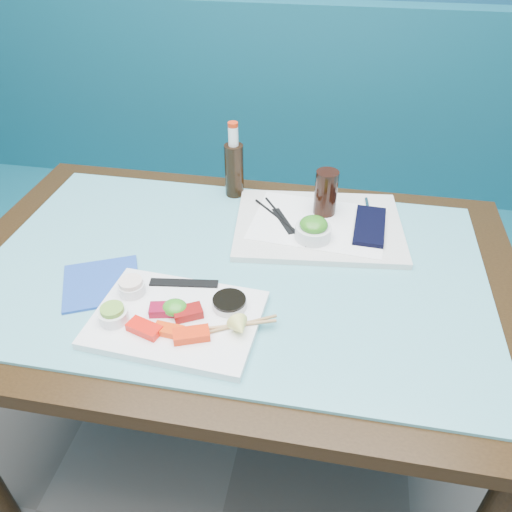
% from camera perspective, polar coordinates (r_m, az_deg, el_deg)
% --- Properties ---
extents(booth_bench, '(3.00, 0.56, 1.17)m').
position_cam_1_polar(booth_bench, '(2.13, 2.54, 4.65)').
color(booth_bench, '#0E4B5C').
rests_on(booth_bench, ground).
extents(dining_table, '(1.40, 0.90, 0.75)m').
position_cam_1_polar(dining_table, '(1.29, -2.55, -4.29)').
color(dining_table, black).
rests_on(dining_table, ground).
extents(glass_top, '(1.22, 0.76, 0.01)m').
position_cam_1_polar(glass_top, '(1.23, -2.65, -1.26)').
color(glass_top, '#5AAAB4').
rests_on(glass_top, dining_table).
extents(sashimi_plate, '(0.37, 0.27, 0.02)m').
position_cam_1_polar(sashimi_plate, '(1.09, -9.04, -7.13)').
color(sashimi_plate, white).
rests_on(sashimi_plate, glass_top).
extents(salmon_left, '(0.08, 0.06, 0.02)m').
position_cam_1_polar(salmon_left, '(1.06, -12.64, -8.08)').
color(salmon_left, red).
rests_on(salmon_left, sashimi_plate).
extents(salmon_mid, '(0.06, 0.04, 0.02)m').
position_cam_1_polar(salmon_mid, '(1.05, -9.96, -8.36)').
color(salmon_mid, '#F03B09').
rests_on(salmon_mid, sashimi_plate).
extents(salmon_right, '(0.08, 0.06, 0.02)m').
position_cam_1_polar(salmon_right, '(1.03, -7.40, -8.92)').
color(salmon_right, red).
rests_on(salmon_right, sashimi_plate).
extents(tuna_left, '(0.06, 0.05, 0.02)m').
position_cam_1_polar(tuna_left, '(1.09, -10.56, -6.04)').
color(tuna_left, maroon).
rests_on(tuna_left, sashimi_plate).
extents(tuna_right, '(0.07, 0.06, 0.02)m').
position_cam_1_polar(tuna_right, '(1.07, -7.79, -6.43)').
color(tuna_right, maroon).
rests_on(tuna_right, sashimi_plate).
extents(seaweed_garnish, '(0.06, 0.05, 0.03)m').
position_cam_1_polar(seaweed_garnish, '(1.08, -9.26, -5.83)').
color(seaweed_garnish, '#328E20').
rests_on(seaweed_garnish, sashimi_plate).
extents(ramekin_wasabi, '(0.07, 0.07, 0.03)m').
position_cam_1_polar(ramekin_wasabi, '(1.10, -15.97, -6.57)').
color(ramekin_wasabi, white).
rests_on(ramekin_wasabi, sashimi_plate).
extents(wasabi_fill, '(0.06, 0.06, 0.01)m').
position_cam_1_polar(wasabi_fill, '(1.08, -16.13, -5.88)').
color(wasabi_fill, '#6BA435').
rests_on(wasabi_fill, ramekin_wasabi).
extents(ramekin_ginger, '(0.08, 0.08, 0.02)m').
position_cam_1_polar(ramekin_ginger, '(1.15, -14.00, -3.61)').
color(ramekin_ginger, silver).
rests_on(ramekin_ginger, sashimi_plate).
extents(ginger_fill, '(0.06, 0.06, 0.01)m').
position_cam_1_polar(ginger_fill, '(1.14, -14.13, -2.93)').
color(ginger_fill, '#F5D9C9').
rests_on(ginger_fill, ramekin_ginger).
extents(soy_dish, '(0.09, 0.09, 0.02)m').
position_cam_1_polar(soy_dish, '(1.09, -3.06, -5.47)').
color(soy_dish, silver).
rests_on(soy_dish, sashimi_plate).
extents(soy_fill, '(0.09, 0.09, 0.01)m').
position_cam_1_polar(soy_fill, '(1.08, -3.08, -5.05)').
color(soy_fill, black).
rests_on(soy_fill, soy_dish).
extents(lemon_wedge, '(0.06, 0.05, 0.04)m').
position_cam_1_polar(lemon_wedge, '(1.02, -1.87, -8.16)').
color(lemon_wedge, '#E3E46C').
rests_on(lemon_wedge, sashimi_plate).
extents(chopstick_sleeve, '(0.16, 0.05, 0.00)m').
position_cam_1_polar(chopstick_sleeve, '(1.16, -8.24, -3.07)').
color(chopstick_sleeve, black).
rests_on(chopstick_sleeve, sashimi_plate).
extents(wooden_chopstick_a, '(0.21, 0.08, 0.01)m').
position_cam_1_polar(wooden_chopstick_a, '(1.05, -3.58, -8.04)').
color(wooden_chopstick_a, tan).
rests_on(wooden_chopstick_a, sashimi_plate).
extents(wooden_chopstick_b, '(0.18, 0.11, 0.01)m').
position_cam_1_polar(wooden_chopstick_b, '(1.04, -3.04, -8.12)').
color(wooden_chopstick_b, '#9A7648').
rests_on(wooden_chopstick_b, sashimi_plate).
extents(serving_tray, '(0.48, 0.38, 0.02)m').
position_cam_1_polar(serving_tray, '(1.37, 7.15, 3.46)').
color(serving_tray, silver).
rests_on(serving_tray, glass_top).
extents(paper_placemat, '(0.37, 0.28, 0.00)m').
position_cam_1_polar(paper_placemat, '(1.36, 7.18, 3.78)').
color(paper_placemat, white).
rests_on(paper_placemat, serving_tray).
extents(seaweed_bowl, '(0.11, 0.11, 0.04)m').
position_cam_1_polar(seaweed_bowl, '(1.29, 6.53, 2.68)').
color(seaweed_bowl, silver).
rests_on(seaweed_bowl, serving_tray).
extents(seaweed_salad, '(0.08, 0.08, 0.04)m').
position_cam_1_polar(seaweed_salad, '(1.28, 6.61, 3.60)').
color(seaweed_salad, '#2E781B').
rests_on(seaweed_salad, seaweed_bowl).
extents(cola_glass, '(0.07, 0.07, 0.13)m').
position_cam_1_polar(cola_glass, '(1.38, 7.99, 7.16)').
color(cola_glass, black).
rests_on(cola_glass, serving_tray).
extents(navy_pouch, '(0.09, 0.19, 0.01)m').
position_cam_1_polar(navy_pouch, '(1.36, 12.86, 3.37)').
color(navy_pouch, black).
rests_on(navy_pouch, serving_tray).
extents(fork, '(0.02, 0.08, 0.01)m').
position_cam_1_polar(fork, '(1.45, 12.62, 5.60)').
color(fork, silver).
rests_on(fork, serving_tray).
extents(black_chopstick_a, '(0.18, 0.19, 0.01)m').
position_cam_1_polar(black_chopstick_a, '(1.36, 3.00, 4.08)').
color(black_chopstick_a, black).
rests_on(black_chopstick_a, serving_tray).
extents(black_chopstick_b, '(0.15, 0.22, 0.01)m').
position_cam_1_polar(black_chopstick_b, '(1.36, 3.33, 4.04)').
color(black_chopstick_b, black).
rests_on(black_chopstick_b, serving_tray).
extents(tray_sleeve, '(0.08, 0.13, 0.00)m').
position_cam_1_polar(tray_sleeve, '(1.36, 3.16, 4.00)').
color(tray_sleeve, black).
rests_on(tray_sleeve, serving_tray).
extents(cola_bottle_body, '(0.07, 0.07, 0.16)m').
position_cam_1_polar(cola_bottle_body, '(1.48, -2.50, 9.75)').
color(cola_bottle_body, black).
rests_on(cola_bottle_body, glass_top).
extents(cola_bottle_neck, '(0.03, 0.03, 0.06)m').
position_cam_1_polar(cola_bottle_neck, '(1.44, -2.62, 13.53)').
color(cola_bottle_neck, white).
rests_on(cola_bottle_neck, cola_bottle_body).
extents(cola_bottle_cap, '(0.04, 0.04, 0.01)m').
position_cam_1_polar(cola_bottle_cap, '(1.42, -2.66, 14.78)').
color(cola_bottle_cap, red).
rests_on(cola_bottle_cap, cola_bottle_neck).
extents(blue_napkin, '(0.23, 0.23, 0.01)m').
position_cam_1_polar(blue_napkin, '(1.23, -17.25, -2.96)').
color(blue_napkin, '#1C419C').
rests_on(blue_napkin, glass_top).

